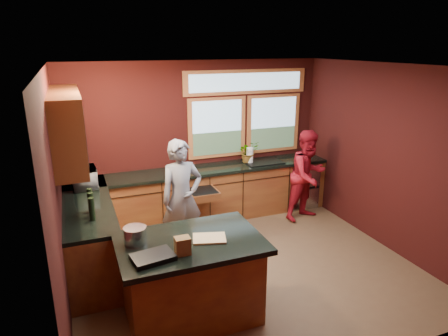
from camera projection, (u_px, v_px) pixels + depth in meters
floor at (244, 266)px, 5.53m from camera, size 4.50×4.50×0.00m
room_shell at (193, 138)px, 5.07m from camera, size 4.52×4.02×2.71m
back_counter at (215, 193)px, 6.97m from camera, size 4.50×0.64×0.93m
left_counter at (89, 233)px, 5.47m from camera, size 0.64×2.30×0.93m
island at (191, 278)px, 4.40m from camera, size 1.55×1.05×0.95m
person_grey at (182, 198)px, 5.68m from camera, size 0.67×0.49×1.70m
person_red at (308, 175)px, 6.85m from camera, size 0.89×0.77×1.58m
microwave at (85, 178)px, 5.85m from camera, size 0.37×0.52×0.28m
potted_plant at (248, 152)px, 7.05m from camera, size 0.35×0.31×0.39m
paper_towel at (250, 156)px, 7.02m from camera, size 0.12×0.12×0.28m
cutting_board at (209, 238)px, 4.28m from camera, size 0.41×0.34×0.02m
stock_pot at (135, 235)px, 4.17m from camera, size 0.24×0.24×0.18m
paper_bag at (183, 246)px, 3.96m from camera, size 0.15×0.12×0.18m
black_tray at (153, 257)px, 3.87m from camera, size 0.44×0.34×0.05m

